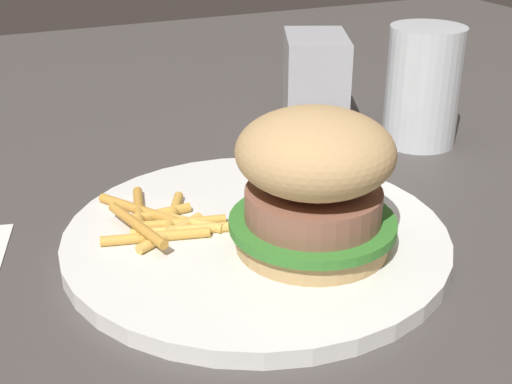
{
  "coord_description": "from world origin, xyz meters",
  "views": [
    {
      "loc": [
        0.37,
        -0.19,
        0.24
      ],
      "look_at": [
        -0.02,
        -0.02,
        0.04
      ],
      "focal_mm": 48.44,
      "sensor_mm": 36.0,
      "label": 1
    }
  ],
  "objects_px": {
    "sandwich": "(314,181)",
    "napkin_dispenser": "(315,82)",
    "drink_glass": "(422,93)",
    "plate": "(256,238)",
    "fries_pile": "(161,222)"
  },
  "relations": [
    {
      "from": "sandwich",
      "to": "fries_pile",
      "type": "relative_size",
      "value": 1.09
    },
    {
      "from": "sandwich",
      "to": "napkin_dispenser",
      "type": "bearing_deg",
      "value": 151.0
    },
    {
      "from": "sandwich",
      "to": "napkin_dispenser",
      "type": "distance_m",
      "value": 0.27
    },
    {
      "from": "plate",
      "to": "sandwich",
      "type": "distance_m",
      "value": 0.07
    },
    {
      "from": "drink_glass",
      "to": "napkin_dispenser",
      "type": "distance_m",
      "value": 0.11
    },
    {
      "from": "plate",
      "to": "napkin_dispenser",
      "type": "height_order",
      "value": "napkin_dispenser"
    },
    {
      "from": "drink_glass",
      "to": "napkin_dispenser",
      "type": "relative_size",
      "value": 1.19
    },
    {
      "from": "sandwich",
      "to": "drink_glass",
      "type": "bearing_deg",
      "value": 127.63
    },
    {
      "from": "drink_glass",
      "to": "sandwich",
      "type": "bearing_deg",
      "value": -52.37
    },
    {
      "from": "fries_pile",
      "to": "drink_glass",
      "type": "distance_m",
      "value": 0.3
    },
    {
      "from": "plate",
      "to": "sandwich",
      "type": "relative_size",
      "value": 2.42
    },
    {
      "from": "plate",
      "to": "fries_pile",
      "type": "bearing_deg",
      "value": -118.7
    },
    {
      "from": "drink_glass",
      "to": "napkin_dispenser",
      "type": "height_order",
      "value": "drink_glass"
    },
    {
      "from": "sandwich",
      "to": "plate",
      "type": "bearing_deg",
      "value": -143.99
    },
    {
      "from": "drink_glass",
      "to": "napkin_dispenser",
      "type": "bearing_deg",
      "value": -139.07
    }
  ]
}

